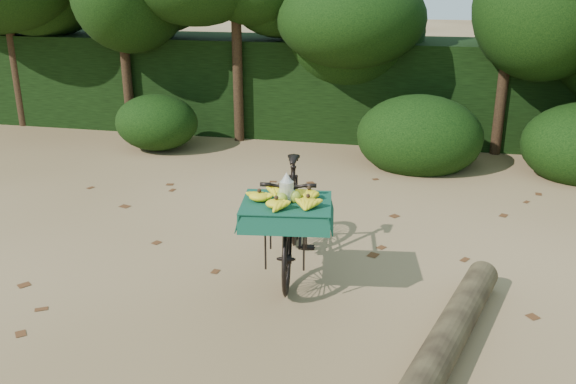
# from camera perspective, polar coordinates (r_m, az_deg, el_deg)

# --- Properties ---
(ground) EXTENTS (80.00, 80.00, 0.00)m
(ground) POSITION_cam_1_polar(r_m,az_deg,el_deg) (6.30, -2.93, -8.08)
(ground) COLOR tan
(ground) RESTS_ON ground
(vendor_bicycle) EXTENTS (0.94, 1.97, 1.15)m
(vendor_bicycle) POSITION_cam_1_polar(r_m,az_deg,el_deg) (6.27, 0.28, -2.27)
(vendor_bicycle) COLOR black
(vendor_bicycle) RESTS_ON ground
(hedge_backdrop) EXTENTS (26.00, 1.80, 1.80)m
(hedge_backdrop) POSITION_cam_1_polar(r_m,az_deg,el_deg) (11.93, 5.22, 9.78)
(hedge_backdrop) COLOR black
(hedge_backdrop) RESTS_ON ground
(tree_row) EXTENTS (14.50, 2.00, 4.00)m
(tree_row) POSITION_cam_1_polar(r_m,az_deg,el_deg) (11.12, 1.38, 14.85)
(tree_row) COLOR black
(tree_row) RESTS_ON ground
(bush_clumps) EXTENTS (8.80, 1.70, 0.90)m
(bush_clumps) POSITION_cam_1_polar(r_m,az_deg,el_deg) (10.03, 6.42, 5.21)
(bush_clumps) COLOR black
(bush_clumps) RESTS_ON ground
(leaf_litter) EXTENTS (7.00, 7.30, 0.01)m
(leaf_litter) POSITION_cam_1_polar(r_m,az_deg,el_deg) (6.86, -1.48, -5.59)
(leaf_litter) COLOR #522D16
(leaf_litter) RESTS_ON ground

